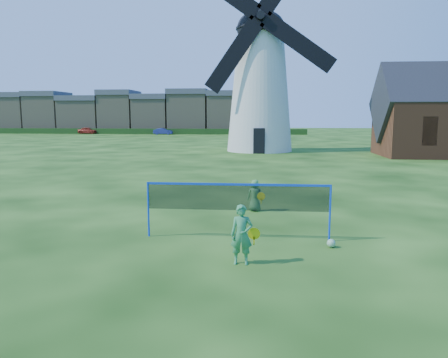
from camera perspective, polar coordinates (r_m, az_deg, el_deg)
ground at (r=12.67m, az=-1.12°, el=-7.05°), size 220.00×220.00×0.00m
windmill at (r=41.63m, az=4.82°, el=12.72°), size 13.36×6.21×18.66m
badminton_net at (r=11.77m, az=1.79°, el=-2.55°), size 5.05×0.05×1.55m
player_girl at (r=9.86m, az=2.36°, el=-7.39°), size 0.67×0.36×1.38m
player_boy at (r=15.32m, az=4.13°, el=-2.18°), size 0.65×0.44×1.13m
play_ball at (r=11.56m, az=14.02°, el=-8.26°), size 0.22×0.22×0.22m
terraced_houses at (r=88.77m, az=-13.42°, el=8.58°), size 50.06×8.40×8.36m
hedge at (r=81.60m, az=-11.39°, el=6.22°), size 62.00×0.80×1.00m
car_left at (r=84.60m, az=-17.60°, el=6.15°), size 3.82×1.98×1.24m
car_right at (r=78.50m, az=-8.08°, el=6.27°), size 3.50×1.35×1.14m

